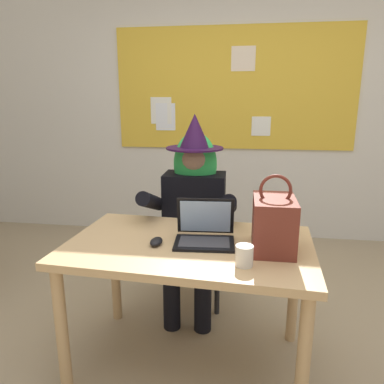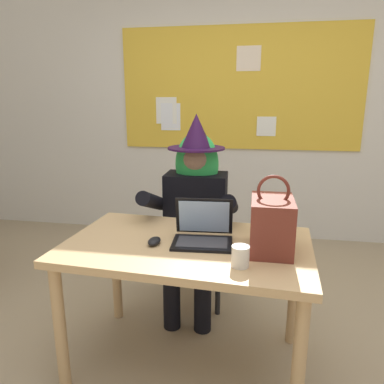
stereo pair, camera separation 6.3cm
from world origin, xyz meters
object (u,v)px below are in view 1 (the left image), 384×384
Objects in this scene: person_costumed at (194,202)px; computer_mouse at (156,242)px; chair_at_desk at (195,234)px; desk_main at (189,259)px; laptop at (205,232)px; coffee_mug at (244,256)px; handbag at (274,223)px.

person_costumed is 0.68m from computer_mouse.
chair_at_desk is at bearing 86.86° from computer_mouse.
desk_main is 4.08× the size of laptop.
coffee_mug reaches higher than computer_mouse.
computer_mouse is (-0.09, -0.79, 0.25)m from chair_at_desk.
desk_main is 0.17m from laptop.
person_costumed is at bearing 85.15° from computer_mouse.
laptop reaches higher than coffee_mug.
chair_at_desk is at bearing 95.34° from desk_main.
computer_mouse is 0.28× the size of handbag.
person_costumed is 4.22× the size of laptop.
desk_main is 0.39m from coffee_mug.
laptop is at bearing 12.77° from person_costumed.
desk_main is 0.64m from person_costumed.
chair_at_desk is at bearing 109.92° from coffee_mug.
laptop is (0.08, 0.03, 0.14)m from desk_main.
handbag is at bearing -12.58° from laptop.
handbag reaches higher than coffee_mug.
laptop is 0.36m from handbag.
coffee_mug is at bearing -18.45° from computer_mouse.
person_costumed reaches higher than desk_main.
person_costumed reaches higher than chair_at_desk.
desk_main is at bearing 140.97° from coffee_mug.
person_costumed is at bearing 99.67° from laptop.
handbag is at bearing -2.77° from desk_main.
desk_main is 13.76× the size of coffee_mug.
laptop reaches higher than computer_mouse.
coffee_mug is at bearing -123.43° from handbag.
laptop is (0.14, -0.59, 0.01)m from person_costumed.
person_costumed is (-0.06, 0.62, 0.13)m from desk_main.
desk_main is 0.76m from chair_at_desk.
desk_main is at bearing -161.25° from laptop.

